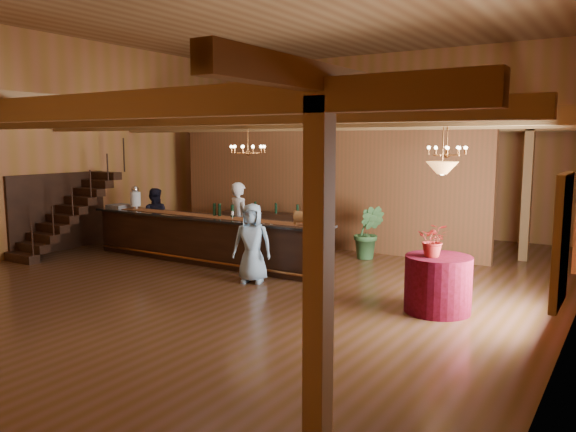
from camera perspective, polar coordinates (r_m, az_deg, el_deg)
The scene contains 28 objects.
floor at distance 12.07m, azimuth -2.84°, elevation -5.92°, with size 14.00×14.00×0.00m, color #543122.
ceiling at distance 12.03m, azimuth -3.03°, elevation 20.46°, with size 14.00×14.00×0.00m, color #A47947.
wall_back at distance 17.91m, azimuth 10.22°, elevation 7.29°, with size 12.00×0.10×5.50m, color #AD673A.
wall_left at distance 15.97m, azimuth -20.93°, elevation 6.87°, with size 0.10×14.00×5.50m, color #AD673A.
beam_grid at distance 12.16m, azimuth -1.55°, elevation 9.58°, with size 11.90×13.90×0.39m.
support_posts at distance 11.40m, azimuth -4.35°, elevation 1.43°, with size 9.20×10.20×3.20m.
partition_wall at distance 15.02m, azimuth 3.27°, elevation 2.76°, with size 9.00×0.18×3.10m, color brown.
window_right_front at distance 8.12m, azimuth 26.12°, elevation -2.24°, with size 0.12×1.05×1.75m, color white.
staircase at distance 15.20m, azimuth -21.60°, elevation 0.20°, with size 1.00×2.80×2.00m.
backroom_boxes at distance 16.81m, azimuth 7.18°, elevation -0.27°, with size 4.10×0.60×1.10m.
tasting_bar at distance 13.24m, azimuth -8.54°, elevation -2.31°, with size 6.59×0.90×1.11m.
beverage_dispenser at distance 14.79m, azimuth -15.25°, elevation 1.78°, with size 0.26×0.26×0.60m.
glass_rack_tray at distance 15.12m, azimuth -16.75°, elevation 0.94°, with size 0.50×0.50×0.10m, color gray.
raffle_drum at distance 11.51m, azimuth 1.35°, elevation -0.13°, with size 0.34×0.24×0.30m.
bar_bottle_0 at distance 13.09m, azimuth -7.48°, elevation 0.65°, with size 0.07×0.07×0.30m, color black.
bar_bottle_1 at distance 12.99m, azimuth -6.97°, elevation 0.60°, with size 0.07×0.07×0.30m, color black.
bar_bottle_2 at distance 12.76m, azimuth -5.68°, elevation 0.49°, with size 0.07×0.07×0.30m, color black.
backbar_shelf at distance 15.24m, azimuth -1.23°, elevation -1.36°, with size 3.14×0.49×0.88m, color black.
round_table at distance 9.70m, azimuth 14.98°, elevation -6.69°, with size 1.09×1.09×0.95m, color maroon.
chandelier_left at distance 13.12m, azimuth -4.10°, elevation 6.82°, with size 0.80×0.80×0.71m.
chandelier_right at distance 11.97m, azimuth 15.85°, elevation 6.44°, with size 0.80×0.80×0.72m.
pendant_lamp at distance 9.42m, azimuth 15.39°, elevation 4.76°, with size 0.52×0.52×0.90m.
bartender at distance 13.58m, azimuth -4.95°, elevation -0.45°, with size 0.67×0.44×1.85m, color silver.
staff_second at distance 15.19m, azimuth -13.39°, elevation -0.23°, with size 0.78×0.61×1.60m, color black.
guest at distance 11.26m, azimuth -3.66°, elevation -2.76°, with size 0.78×0.51×1.60m, color #8FB1C9.
floor_plant at distance 13.59m, azimuth 8.18°, elevation -1.64°, with size 0.72×0.58×1.30m, color #2E5327.
table_flowers at distance 9.46m, azimuth 14.58°, elevation -2.37°, with size 0.50×0.44×0.56m, color #A1201A.
table_vase at distance 9.55m, azimuth 14.34°, elevation -2.96°, with size 0.17×0.17×0.33m, color #B56C33.
Camera 1 is at (6.78, -9.58, 2.84)m, focal length 35.00 mm.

